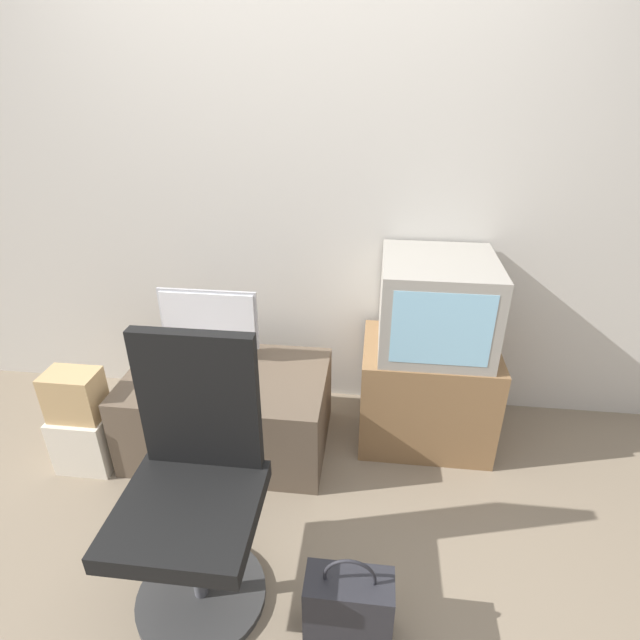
{
  "coord_description": "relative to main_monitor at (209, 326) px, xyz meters",
  "views": [
    {
      "loc": [
        0.37,
        -1.23,
        1.81
      ],
      "look_at": [
        0.12,
        0.95,
        0.68
      ],
      "focal_mm": 28.0,
      "sensor_mm": 36.0,
      "label": 1
    }
  ],
  "objects": [
    {
      "name": "cardboard_box_upper",
      "position": [
        -0.56,
        -0.37,
        -0.21
      ],
      "size": [
        0.25,
        0.17,
        0.24
      ],
      "color": "tan",
      "rests_on": "cardboard_box_lower"
    },
    {
      "name": "office_chair",
      "position": [
        0.23,
        -0.93,
        -0.17
      ],
      "size": [
        0.48,
        0.48,
        1.04
      ],
      "color": "#333333",
      "rests_on": "ground_plane"
    },
    {
      "name": "main_monitor",
      "position": [
        0.0,
        0.0,
        0.0
      ],
      "size": [
        0.5,
        0.19,
        0.39
      ],
      "color": "#B2B2B7",
      "rests_on": "desk"
    },
    {
      "name": "keyboard",
      "position": [
        -0.0,
        -0.25,
        -0.19
      ],
      "size": [
        0.32,
        0.13,
        0.01
      ],
      "color": "white",
      "rests_on": "desk"
    },
    {
      "name": "mouse",
      "position": [
        0.23,
        -0.25,
        -0.18
      ],
      "size": [
        0.07,
        0.04,
        0.03
      ],
      "color": "#4C4C51",
      "rests_on": "desk"
    },
    {
      "name": "desk",
      "position": [
        0.11,
        -0.13,
        -0.41
      ],
      "size": [
        1.0,
        0.64,
        0.43
      ],
      "color": "brown",
      "rests_on": "ground_plane"
    },
    {
      "name": "wall_back",
      "position": [
        0.44,
        0.4,
        0.67
      ],
      "size": [
        4.4,
        0.05,
        2.6
      ],
      "color": "beige",
      "rests_on": "ground_plane"
    },
    {
      "name": "ground_plane",
      "position": [
        0.44,
        -0.92,
        -0.63
      ],
      "size": [
        12.0,
        12.0,
        0.0
      ],
      "primitive_type": "plane",
      "color": "#7F705B"
    },
    {
      "name": "crt_tv",
      "position": [
        1.12,
        0.08,
        0.15
      ],
      "size": [
        0.54,
        0.54,
        0.45
      ],
      "color": "gray",
      "rests_on": "side_stand"
    },
    {
      "name": "side_stand",
      "position": [
        1.12,
        0.06,
        -0.36
      ],
      "size": [
        0.67,
        0.51,
        0.55
      ],
      "color": "olive",
      "rests_on": "ground_plane"
    },
    {
      "name": "cardboard_box_lower",
      "position": [
        -0.56,
        -0.37,
        -0.48
      ],
      "size": [
        0.27,
        0.22,
        0.3
      ],
      "color": "beige",
      "rests_on": "ground_plane"
    },
    {
      "name": "handbag",
      "position": [
        0.79,
        -1.07,
        -0.48
      ],
      "size": [
        0.3,
        0.15,
        0.39
      ],
      "color": "#232328",
      "rests_on": "ground_plane"
    }
  ]
}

